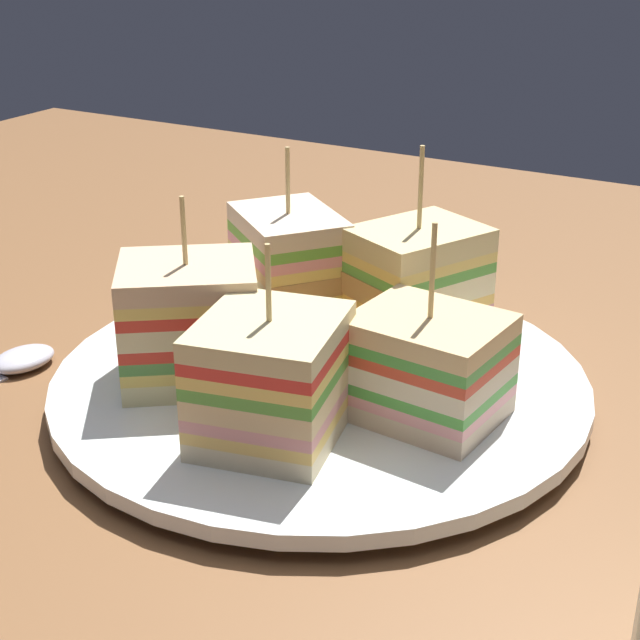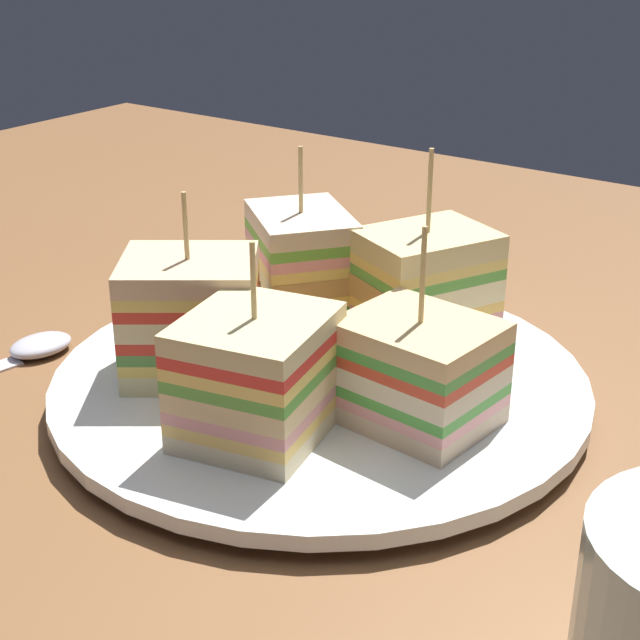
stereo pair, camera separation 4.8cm
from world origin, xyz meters
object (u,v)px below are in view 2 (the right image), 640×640
Objects in this scene: sandwich_wedge_4 at (417,372)px; spoon at (13,356)px; sandwich_wedge_1 at (302,270)px; sandwich_wedge_2 at (192,317)px; sandwich_wedge_0 at (424,291)px; plate at (320,384)px; chip_pile at (337,367)px; sandwich_wedge_3 at (257,377)px.

spoon is (22.33, 5.38, -3.44)cm from sandwich_wedge_4.
sandwich_wedge_2 is (0.85, 7.99, -0.22)cm from sandwich_wedge_1.
sandwich_wedge_1 is at bearing -36.86° from spoon.
sandwich_wedge_4 is at bearing 53.49° from sandwich_wedge_0.
sandwich_wedge_0 is 1.06× the size of sandwich_wedge_1.
plate is 2.50× the size of sandwich_wedge_0.
sandwich_wedge_1 is (7.02, 1.33, 0.05)cm from sandwich_wedge_0.
chip_pile is (5.11, -1.05, -1.67)cm from sandwich_wedge_4.
sandwich_wedge_1 is 8.04cm from sandwich_wedge_2.
sandwich_wedge_4 is 1.41× the size of chip_pile.
sandwich_wedge_0 is 1.14× the size of sandwich_wedge_2.
sandwich_wedge_1 is at bearing 48.17° from sandwich_wedge_2.
sandwich_wedge_0 reaches higher than sandwich_wedge_4.
sandwich_wedge_3 is (-1.08, 6.29, 3.35)cm from plate.
sandwich_wedge_4 is (-11.62, -2.30, -0.57)cm from sandwich_wedge_2.
sandwich_wedge_4 is (-5.19, -5.12, -0.34)cm from sandwich_wedge_3.
plate is at bearing -2.33° from sandwich_wedge_3.
sandwich_wedge_3 is at bearing -59.44° from sandwich_wedge_2.
sandwich_wedge_4 is at bearing 168.40° from chip_pile.
sandwich_wedge_2 reaches higher than sandwich_wedge_3.
sandwich_wedge_4 is 0.67× the size of spoon.
sandwich_wedge_3 is at bearing 99.70° from plate.
sandwich_wedge_2 is (5.35, 3.47, 3.58)cm from plate.
sandwich_wedge_2 is 1.04× the size of sandwich_wedge_3.
sandwich_wedge_1 reaches higher than sandwich_wedge_2.
sandwich_wedge_0 is 1.15× the size of sandwich_wedge_4.
sandwich_wedge_0 is 0.77× the size of spoon.
sandwich_wedge_4 is at bearing 10.66° from sandwich_wedge_1.
sandwich_wedge_1 is 1.07× the size of sandwich_wedge_2.
sandwich_wedge_2 reaches higher than chip_pile.
sandwich_wedge_4 is (-3.75, 7.02, -0.75)cm from sandwich_wedge_0.
sandwich_wedge_0 is (-2.52, -5.85, 3.76)cm from plate.
spoon is (17.14, 0.26, -3.77)cm from sandwich_wedge_3.
sandwich_wedge_3 is at bearing -24.18° from sandwich_wedge_1.
sandwich_wedge_1 is 12.17cm from sandwich_wedge_3.
sandwich_wedge_1 reaches higher than chip_pile.
sandwich_wedge_0 is at bearing -56.38° from sandwich_wedge_4.
sandwich_wedge_4 is (-10.77, 5.69, -0.79)cm from sandwich_wedge_1.
sandwich_wedge_0 is 6.59cm from chip_pile.
sandwich_wedge_4 reaches higher than chip_pile.
plate is 1.93× the size of spoon.
sandwich_wedge_3 reaches higher than spoon.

